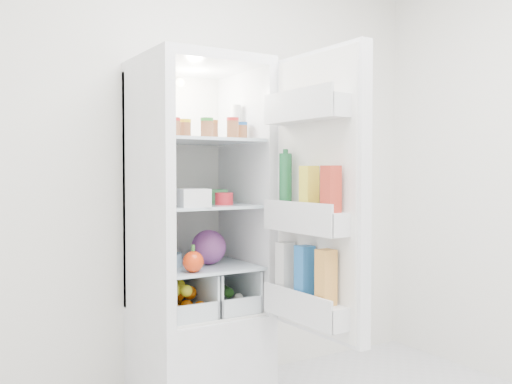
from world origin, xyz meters
TOP-DOWN VIEW (x-y plane):
  - room_walls at (0.00, 0.00)m, footprint 3.02×3.02m
  - refrigerator at (-0.20, 1.25)m, footprint 0.60×0.60m
  - shelf_low at (-0.20, 1.19)m, footprint 0.49×0.53m
  - shelf_mid at (-0.20, 1.19)m, footprint 0.49×0.53m
  - shelf_top at (-0.20, 1.19)m, footprint 0.49×0.53m
  - crisper_left at (-0.32, 1.19)m, footprint 0.23×0.46m
  - crisper_right at (-0.08, 1.19)m, footprint 0.23×0.46m
  - condiment_jars at (-0.20, 1.07)m, footprint 0.46×0.16m
  - squeeze_bottle at (0.01, 1.18)m, footprint 0.06×0.06m
  - tub_white at (-0.32, 0.99)m, footprint 0.15×0.15m
  - tub_cream at (-0.27, 1.19)m, footprint 0.11×0.11m
  - tin_red at (-0.12, 1.07)m, footprint 0.10×0.10m
  - tub_green at (-0.08, 1.24)m, footprint 0.10×0.13m
  - red_cabbage at (-0.17, 1.15)m, footprint 0.18×0.18m
  - bell_pepper at (-0.33, 0.98)m, footprint 0.10×0.10m
  - mushroom_bowl at (-0.36, 1.21)m, footprint 0.17×0.17m
  - citrus_pile at (-0.32, 1.16)m, footprint 0.20×0.31m
  - veg_pile at (-0.07, 1.18)m, footprint 0.16×0.30m
  - fridge_door at (0.11, 0.61)m, footprint 0.18×0.60m

SIDE VIEW (x-z plane):
  - veg_pile at x=-0.07m, z-range 0.51..0.61m
  - citrus_pile at x=-0.32m, z-range 0.50..0.66m
  - crisper_left at x=-0.32m, z-range 0.50..0.72m
  - crisper_right at x=-0.08m, z-range 0.50..0.72m
  - refrigerator at x=-0.20m, z-range -0.23..1.57m
  - shelf_low at x=-0.20m, z-range 0.73..0.75m
  - mushroom_bowl at x=-0.36m, z-range 0.75..0.81m
  - bell_pepper at x=-0.33m, z-range 0.75..0.85m
  - red_cabbage at x=-0.17m, z-range 0.75..0.93m
  - shelf_mid at x=-0.20m, z-range 1.04..1.06m
  - tin_red at x=-0.12m, z-range 1.06..1.12m
  - tub_cream at x=-0.27m, z-range 1.06..1.12m
  - fridge_door at x=0.11m, z-range 0.44..1.74m
  - tub_green at x=-0.08m, z-range 1.06..1.13m
  - tub_white at x=-0.32m, z-range 1.06..1.14m
  - shelf_top at x=-0.20m, z-range 1.37..1.39m
  - condiment_jars at x=-0.20m, z-range 1.39..1.47m
  - squeeze_bottle at x=0.01m, z-range 1.39..1.58m
  - room_walls at x=0.00m, z-range 0.29..2.90m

